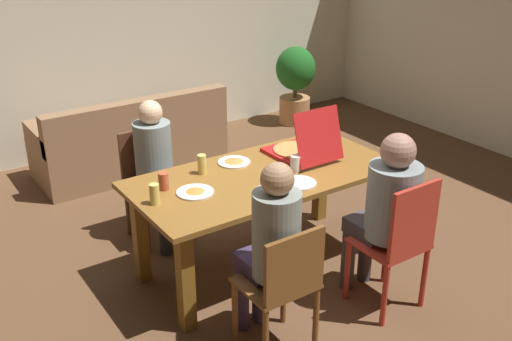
{
  "coord_description": "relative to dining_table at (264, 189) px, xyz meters",
  "views": [
    {
      "loc": [
        -2.26,
        -3.22,
        2.55
      ],
      "look_at": [
        0.0,
        0.1,
        0.76
      ],
      "focal_mm": 41.72,
      "sensor_mm": 36.0,
      "label": 1
    }
  ],
  "objects": [
    {
      "name": "potted_plant",
      "position": [
        2.24,
        2.51,
        -0.09
      ],
      "size": [
        0.49,
        0.49,
        0.98
      ],
      "color": "#B2794B",
      "rests_on": "ground"
    },
    {
      "name": "chair_0",
      "position": [
        -0.48,
        0.93,
        -0.17
      ],
      "size": [
        0.43,
        0.42,
        0.9
      ],
      "color": "brown",
      "rests_on": "ground"
    },
    {
      "name": "pizza_box_0",
      "position": [
        0.42,
        0.12,
        0.18
      ],
      "size": [
        0.41,
        0.53,
        0.42
      ],
      "color": "red",
      "rests_on": "dining_table"
    },
    {
      "name": "side_wall_right",
      "position": [
        3.57,
        0.92,
        0.82
      ],
      "size": [
        0.12,
        5.21,
        2.95
      ],
      "primitive_type": "cube",
      "color": "silver",
      "rests_on": "ground"
    },
    {
      "name": "chair_1",
      "position": [
        -0.48,
        -0.89,
        -0.14
      ],
      "size": [
        0.43,
        0.39,
        0.89
      ],
      "color": "brown",
      "rests_on": "ground"
    },
    {
      "name": "person_2",
      "position": [
        0.42,
        -0.82,
        0.1
      ],
      "size": [
        0.35,
        0.51,
        1.26
      ],
      "color": "#413B3E",
      "rests_on": "ground"
    },
    {
      "name": "drinking_glass_0",
      "position": [
        0.2,
        -0.11,
        0.19
      ],
      "size": [
        0.08,
        0.08,
        0.13
      ],
      "primitive_type": "cylinder",
      "color": "beige",
      "rests_on": "dining_table"
    },
    {
      "name": "ground_plane",
      "position": [
        0.0,
        0.0,
        -0.65
      ],
      "size": [
        20.0,
        20.0,
        0.0
      ],
      "primitive_type": "plane",
      "color": "brown"
    },
    {
      "name": "plate_0",
      "position": [
        -0.08,
        0.28,
        0.13
      ],
      "size": [
        0.25,
        0.25,
        0.03
      ],
      "color": "white",
      "rests_on": "dining_table"
    },
    {
      "name": "back_wall",
      "position": [
        0.0,
        3.06,
        0.82
      ],
      "size": [
        7.13,
        0.12,
        2.95
      ],
      "primitive_type": "cube",
      "color": "silver",
      "rests_on": "ground"
    },
    {
      "name": "dining_table",
      "position": [
        0.0,
        0.0,
        0.0
      ],
      "size": [
        1.95,
        0.95,
        0.78
      ],
      "color": "brown",
      "rests_on": "ground"
    },
    {
      "name": "chair_2",
      "position": [
        0.42,
        -0.96,
        -0.11
      ],
      "size": [
        0.43,
        0.41,
        0.98
      ],
      "color": "#BB3225",
      "rests_on": "ground"
    },
    {
      "name": "couch",
      "position": [
        -0.09,
        2.28,
        -0.36
      ],
      "size": [
        1.91,
        0.8,
        0.83
      ],
      "color": "#926C4A",
      "rests_on": "ground"
    },
    {
      "name": "plate_1",
      "position": [
        -0.57,
        -0.01,
        0.13
      ],
      "size": [
        0.25,
        0.25,
        0.03
      ],
      "color": "white",
      "rests_on": "dining_table"
    },
    {
      "name": "drinking_glass_2",
      "position": [
        -0.72,
        0.16,
        0.19
      ],
      "size": [
        0.07,
        0.07,
        0.12
      ],
      "primitive_type": "cylinder",
      "color": "#B94F31",
      "rests_on": "dining_table"
    },
    {
      "name": "drinking_glass_3",
      "position": [
        -0.37,
        0.25,
        0.2
      ],
      "size": [
        0.06,
        0.06,
        0.15
      ],
      "primitive_type": "cylinder",
      "color": "#E3C75C",
      "rests_on": "dining_table"
    },
    {
      "name": "plate_2",
      "position": [
        0.1,
        -0.28,
        0.13
      ],
      "size": [
        0.24,
        0.24,
        0.01
      ],
      "color": "white",
      "rests_on": "dining_table"
    },
    {
      "name": "person_0",
      "position": [
        -0.48,
        0.79,
        0.05
      ],
      "size": [
        0.3,
        0.48,
        1.19
      ],
      "color": "#343840",
      "rests_on": "ground"
    },
    {
      "name": "person_1",
      "position": [
        -0.48,
        -0.76,
        0.08
      ],
      "size": [
        0.29,
        0.47,
        1.26
      ],
      "color": "#3E2E4D",
      "rests_on": "ground"
    },
    {
      "name": "drinking_glass_1",
      "position": [
        -0.86,
        -0.0,
        0.19
      ],
      "size": [
        0.07,
        0.07,
        0.14
      ],
      "primitive_type": "cylinder",
      "color": "#E4CB62",
      "rests_on": "dining_table"
    }
  ]
}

